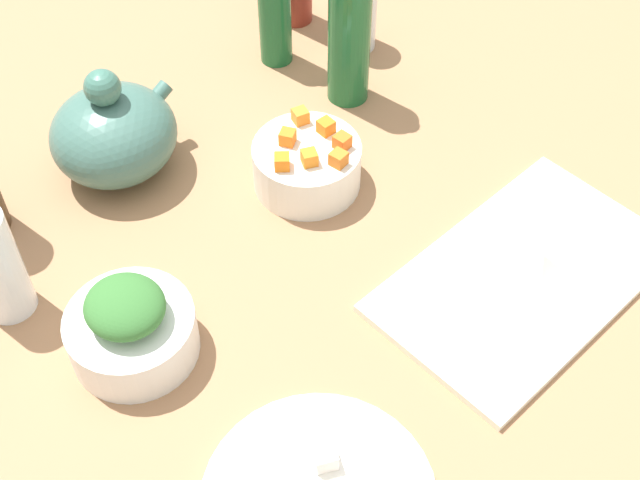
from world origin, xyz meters
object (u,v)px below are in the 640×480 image
object	(u,v)px
bottle_1	(350,29)
bottle_3	(274,7)
teapot	(114,133)
bowl_carrots	(307,165)
drinking_glass_1	(356,12)
cutting_board	(524,277)
bowl_greens	(133,334)

from	to	relation	value
bottle_1	bottle_3	size ratio (longest dim) A/B	1.22
teapot	bottle_1	world-z (taller)	bottle_1
bowl_carrots	bottle_3	size ratio (longest dim) A/B	0.65
drinking_glass_1	cutting_board	bearing A→B (deg)	-114.78
teapot	bottle_1	distance (cm)	33.30
cutting_board	teapot	xyz separation A→B (cm)	(-19.87, 48.67, 5.43)
cutting_board	bottle_3	xyz separation A→B (cm)	(9.96, 49.98, 8.26)
bowl_greens	bottle_1	distance (cm)	49.38
bowl_carrots	drinking_glass_1	distance (cm)	29.77
cutting_board	bowl_greens	world-z (taller)	bowl_greens
teapot	bowl_greens	bearing A→B (deg)	-125.45
drinking_glass_1	bowl_carrots	bearing A→B (deg)	-150.36
bowl_greens	drinking_glass_1	distance (cm)	59.72
bottle_3	drinking_glass_1	distance (cm)	12.35
bottle_1	bottle_3	distance (cm)	13.36
teapot	drinking_glass_1	bearing A→B (deg)	-6.89
teapot	bottle_3	world-z (taller)	bottle_3
bottle_3	drinking_glass_1	xyz separation A→B (cm)	(10.27, -6.15, -3.00)
bottle_1	cutting_board	bearing A→B (deg)	-106.38
bottle_1	drinking_glass_1	xyz separation A→B (cm)	(9.40, 6.98, -5.29)
bottle_3	bottle_1	bearing A→B (deg)	-86.17
bowl_carrots	bottle_3	bearing A→B (deg)	53.34
bottle_1	drinking_glass_1	world-z (taller)	bottle_1
teapot	bottle_3	xyz separation A→B (cm)	(29.83, 1.31, 2.82)
bowl_carrots	drinking_glass_1	xyz separation A→B (cm)	(25.77, 14.66, 2.72)
cutting_board	bottle_1	xyz separation A→B (cm)	(10.84, 36.85, 10.55)
bottle_1	teapot	bearing A→B (deg)	158.94
bottle_3	drinking_glass_1	world-z (taller)	bottle_3
bottle_1	bottle_3	bearing A→B (deg)	93.83
cutting_board	drinking_glass_1	distance (cm)	48.56
cutting_board	teapot	bearing A→B (deg)	112.21
teapot	bottle_3	distance (cm)	29.99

